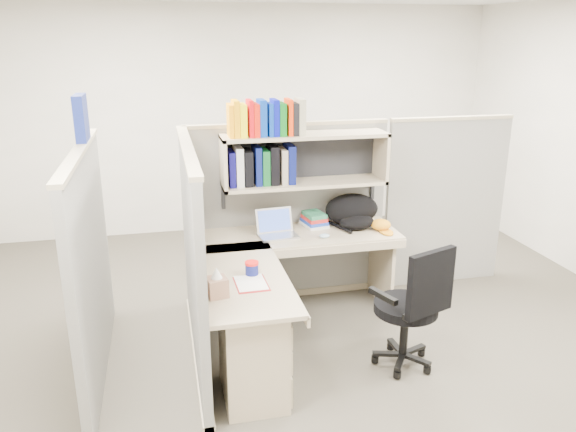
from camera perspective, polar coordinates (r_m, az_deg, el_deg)
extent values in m
plane|color=#37332B|center=(4.58, 2.53, -12.82)|extent=(6.00, 6.00, 0.00)
plane|color=#BAB6A8|center=(6.94, -3.93, 9.67)|extent=(6.00, 0.00, 6.00)
cube|color=#5E5D59|center=(5.05, -0.03, 0.16)|extent=(1.80, 0.06, 1.60)
cube|color=gray|center=(4.86, -0.03, 9.35)|extent=(1.80, 0.08, 0.03)
cube|color=#5E5D59|center=(4.09, -9.59, -4.43)|extent=(0.06, 1.80, 1.60)
cube|color=gray|center=(3.86, -10.21, 6.83)|extent=(0.08, 1.80, 0.03)
cube|color=#5E5D59|center=(4.13, -19.37, -5.06)|extent=(0.06, 1.80, 1.60)
cube|color=#5E5D59|center=(5.59, 15.67, 1.23)|extent=(1.20, 0.06, 1.60)
cube|color=navy|center=(4.21, -20.28, 9.33)|extent=(0.07, 0.27, 0.32)
cube|color=white|center=(4.11, -9.55, 1.56)|extent=(0.00, 0.21, 0.28)
cube|color=tan|center=(4.71, 1.71, 8.19)|extent=(1.40, 0.34, 0.03)
cube|color=tan|center=(4.79, 1.67, 3.35)|extent=(1.40, 0.34, 0.03)
cube|color=tan|center=(4.63, -6.59, 5.32)|extent=(0.03, 0.34, 0.44)
cube|color=tan|center=(4.96, 9.42, 6.04)|extent=(0.03, 0.34, 0.44)
cube|color=black|center=(4.90, 1.22, 6.13)|extent=(1.38, 0.01, 0.41)
cube|color=#FA9705|center=(4.55, -5.89, 9.62)|extent=(0.03, 0.20, 0.26)
cube|color=#F09C05|center=(4.55, -5.36, 9.83)|extent=(0.05, 0.20, 0.29)
cube|color=#FFE705|center=(4.56, -4.68, 9.67)|extent=(0.06, 0.20, 0.26)
cube|color=red|center=(4.57, -3.89, 9.89)|extent=(0.04, 0.20, 0.29)
cube|color=red|center=(4.58, -3.35, 9.73)|extent=(0.05, 0.20, 0.26)
cube|color=#052E96|center=(4.59, -2.69, 9.94)|extent=(0.06, 0.20, 0.29)
cube|color=#042C93|center=(4.60, -1.91, 9.79)|extent=(0.04, 0.20, 0.26)
cube|color=#040B93|center=(4.61, -1.37, 9.99)|extent=(0.04, 0.20, 0.29)
cube|color=#065B12|center=(4.62, -0.72, 9.83)|extent=(0.06, 0.20, 0.26)
cube|color=red|center=(4.63, 0.05, 10.04)|extent=(0.04, 0.20, 0.29)
cube|color=black|center=(4.64, 0.58, 9.87)|extent=(0.05, 0.20, 0.26)
cube|color=#9C9678|center=(4.65, 1.22, 10.07)|extent=(0.06, 0.20, 0.29)
cube|color=#090645|center=(4.66, -5.80, 4.87)|extent=(0.05, 0.24, 0.29)
cube|color=#B8B8B8|center=(4.67, -5.05, 5.10)|extent=(0.06, 0.24, 0.32)
cube|color=black|center=(4.68, -4.17, 4.97)|extent=(0.07, 0.24, 0.29)
cube|color=#070F49|center=(4.69, -3.18, 5.20)|extent=(0.05, 0.24, 0.32)
cube|color=#0A481C|center=(4.70, -2.43, 5.06)|extent=(0.06, 0.24, 0.29)
cube|color=black|center=(4.71, -1.57, 5.29)|extent=(0.07, 0.24, 0.32)
cube|color=gray|center=(4.73, -0.59, 5.16)|extent=(0.05, 0.24, 0.29)
cube|color=#070E49|center=(4.74, 0.15, 5.37)|extent=(0.06, 0.24, 0.32)
cube|color=tan|center=(4.77, 0.85, -1.98)|extent=(1.74, 0.60, 0.03)
cube|color=tan|center=(3.97, -4.56, -6.28)|extent=(0.60, 1.34, 0.03)
cube|color=tan|center=(4.51, 1.75, -3.66)|extent=(1.74, 0.02, 0.07)
cube|color=tan|center=(4.03, -0.31, -6.37)|extent=(0.02, 1.34, 0.07)
cube|color=tan|center=(3.84, -3.63, -13.50)|extent=(0.40, 0.55, 0.68)
cube|color=gray|center=(3.77, -0.48, -10.56)|extent=(0.02, 0.50, 0.16)
cube|color=gray|center=(3.86, -0.48, -12.91)|extent=(0.02, 0.50, 0.16)
cube|color=gray|center=(3.98, -0.47, -15.63)|extent=(0.02, 0.50, 0.22)
cube|color=#B2B2B7|center=(3.77, -0.33, -10.55)|extent=(0.01, 0.12, 0.01)
cube|color=tan|center=(5.17, 9.43, -4.98)|extent=(0.03, 0.55, 0.70)
cylinder|color=navy|center=(3.97, -3.69, -5.41)|extent=(0.09, 0.09, 0.08)
cylinder|color=red|center=(3.95, -3.71, -4.79)|extent=(0.10, 0.10, 0.02)
ellipsoid|color=#95B9D3|center=(4.68, 3.72, -2.02)|extent=(0.10, 0.08, 0.03)
cylinder|color=white|center=(4.89, -0.21, -0.63)|extent=(0.09, 0.09, 0.11)
cylinder|color=black|center=(4.18, 11.88, -9.06)|extent=(0.46, 0.46, 0.07)
cube|color=black|center=(3.93, 14.30, -6.62)|extent=(0.39, 0.19, 0.46)
cylinder|color=black|center=(4.26, 11.72, -11.35)|extent=(0.06, 0.06, 0.40)
cylinder|color=black|center=(4.38, 11.53, -13.99)|extent=(0.44, 0.44, 0.10)
cube|color=black|center=(3.96, 9.62, -8.02)|extent=(0.13, 0.26, 0.04)
cube|color=black|center=(4.27, 14.24, -6.40)|extent=(0.13, 0.26, 0.04)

